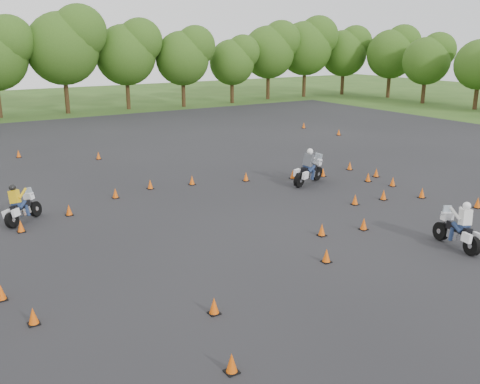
{
  "coord_description": "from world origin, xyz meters",
  "views": [
    {
      "loc": [
        -10.97,
        -13.52,
        7.16
      ],
      "look_at": [
        0.0,
        4.0,
        1.2
      ],
      "focal_mm": 40.0,
      "sensor_mm": 36.0,
      "label": 1
    }
  ],
  "objects": [
    {
      "name": "rider_white",
      "position": [
        4.89,
        -2.56,
        0.86
      ],
      "size": [
        1.13,
        2.32,
        1.72
      ],
      "primitive_type": null,
      "rotation": [
        0.0,
        0.0,
        1.36
      ],
      "color": "silver",
      "rests_on": "ground"
    },
    {
      "name": "ground",
      "position": [
        0.0,
        0.0,
        0.0
      ],
      "size": [
        140.0,
        140.0,
        0.0
      ],
      "primitive_type": "plane",
      "color": "#2D5119",
      "rests_on": "ground"
    },
    {
      "name": "traffic_cones",
      "position": [
        0.61,
        5.1,
        0.23
      ],
      "size": [
        36.41,
        32.26,
        0.45
      ],
      "color": "#DB5209",
      "rests_on": "asphalt_pad"
    },
    {
      "name": "asphalt_pad",
      "position": [
        0.0,
        6.0,
        0.01
      ],
      "size": [
        62.0,
        62.0,
        0.0
      ],
      "primitive_type": "plane",
      "color": "black",
      "rests_on": "ground"
    },
    {
      "name": "treeline",
      "position": [
        2.97,
        34.85,
        4.58
      ],
      "size": [
        86.78,
        32.55,
        10.81
      ],
      "color": "#2E4F16",
      "rests_on": "ground"
    },
    {
      "name": "rider_grey",
      "position": [
        5.95,
        7.01,
        0.95
      ],
      "size": [
        2.55,
        1.52,
        1.89
      ],
      "primitive_type": null,
      "rotation": [
        0.0,
        0.0,
        0.34
      ],
      "color": "#484B51",
      "rests_on": "ground"
    },
    {
      "name": "rider_yellow",
      "position": [
        -7.47,
        8.39,
        0.82
      ],
      "size": [
        1.98,
        1.89,
        1.62
      ],
      "primitive_type": null,
      "rotation": [
        0.0,
        0.0,
        0.74
      ],
      "color": "gold",
      "rests_on": "ground"
    }
  ]
}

